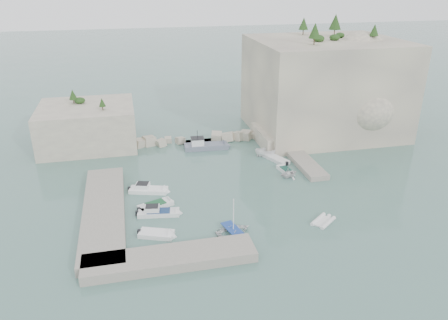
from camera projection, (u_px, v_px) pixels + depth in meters
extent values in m
plane|color=slate|center=(234.00, 197.00, 59.00)|extent=(400.00, 400.00, 0.00)
cube|color=beige|center=(324.00, 87.00, 80.94)|extent=(26.00, 22.00, 17.00)
cube|color=beige|center=(280.00, 136.00, 77.28)|extent=(8.00, 10.00, 2.50)
cube|color=beige|center=(88.00, 125.00, 75.89)|extent=(16.00, 14.00, 7.00)
cube|color=#9E9689|center=(104.00, 212.00, 54.41)|extent=(5.00, 24.00, 1.10)
cube|color=#9E9689|center=(170.00, 258.00, 45.55)|extent=(18.00, 4.00, 1.10)
cube|color=#9E9689|center=(300.00, 158.00, 70.56)|extent=(3.00, 16.00, 0.80)
cube|color=beige|center=(199.00, 138.00, 78.21)|extent=(28.00, 3.00, 1.40)
imported|color=white|center=(233.00, 233.00, 50.95)|extent=(4.85, 3.99, 0.87)
imported|color=silver|center=(288.00, 177.00, 64.86)|extent=(3.53, 3.25, 1.55)
imported|color=white|center=(268.00, 156.00, 72.36)|extent=(4.46, 1.88, 1.69)
cylinder|color=white|center=(234.00, 214.00, 49.95)|extent=(0.10, 0.10, 4.20)
cone|color=#1E4219|center=(315.00, 30.00, 71.17)|extent=(1.96, 1.96, 2.45)
cone|color=#1E4219|center=(335.00, 22.00, 80.74)|extent=(2.24, 2.24, 2.80)
cone|color=#1E4219|center=(374.00, 30.00, 75.60)|extent=(1.57, 1.57, 1.96)
cone|color=#1E4219|center=(304.00, 24.00, 82.60)|extent=(1.79, 1.79, 2.24)
cone|color=#1E4219|center=(73.00, 94.00, 75.25)|extent=(1.40, 1.40, 1.75)
cone|color=#1E4219|center=(102.00, 102.00, 71.92)|extent=(1.12, 1.12, 1.40)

